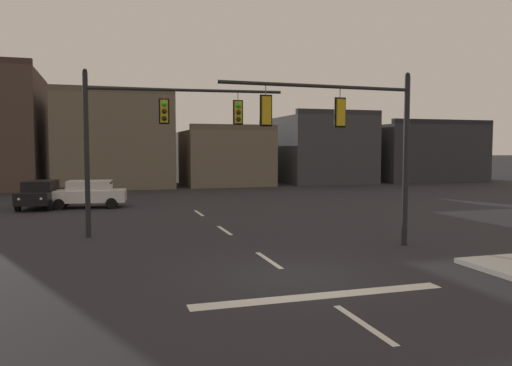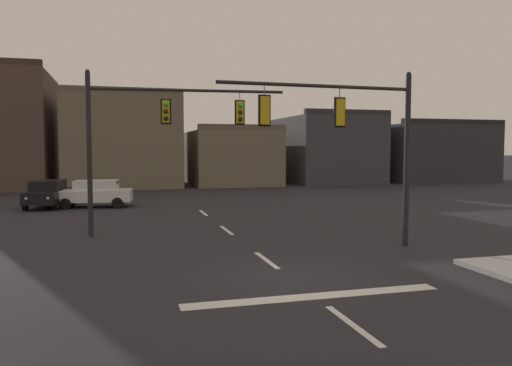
# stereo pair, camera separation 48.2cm
# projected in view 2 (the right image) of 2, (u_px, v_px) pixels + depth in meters

# --- Properties ---
(ground_plane) EXTENTS (400.00, 400.00, 0.00)m
(ground_plane) POSITION_uv_depth(u_px,v_px,m) (287.00, 276.00, 13.82)
(ground_plane) COLOR #232328
(stop_bar_paint) EXTENTS (6.40, 0.50, 0.01)m
(stop_bar_paint) POSITION_uv_depth(u_px,v_px,m) (315.00, 296.00, 11.90)
(stop_bar_paint) COLOR silver
(stop_bar_paint) RESTS_ON ground
(lane_centreline) EXTENTS (0.16, 26.40, 0.01)m
(lane_centreline) POSITION_uv_depth(u_px,v_px,m) (266.00, 260.00, 15.74)
(lane_centreline) COLOR silver
(lane_centreline) RESTS_ON ground
(signal_mast_near_side) EXTENTS (7.08, 0.44, 6.21)m
(signal_mast_near_side) POSITION_uv_depth(u_px,v_px,m) (354.00, 130.00, 17.17)
(signal_mast_near_side) COLOR black
(signal_mast_near_side) RESTS_ON ground
(signal_mast_far_side) EXTENTS (7.87, 0.92, 6.59)m
(signal_mast_far_side) POSITION_uv_depth(u_px,v_px,m) (149.00, 126.00, 20.06)
(signal_mast_far_side) COLOR black
(signal_mast_far_side) RESTS_ON ground
(car_lot_nearside) EXTENTS (2.37, 4.62, 1.61)m
(car_lot_nearside) POSITION_uv_depth(u_px,v_px,m) (48.00, 193.00, 29.85)
(car_lot_nearside) COLOR black
(car_lot_nearside) RESTS_ON ground
(car_lot_middle) EXTENTS (4.60, 2.31, 1.61)m
(car_lot_middle) POSITION_uv_depth(u_px,v_px,m) (95.00, 193.00, 29.93)
(car_lot_middle) COLOR silver
(car_lot_middle) RESTS_ON ground
(building_row) EXTENTS (52.45, 13.89, 10.57)m
(building_row) POSITION_uv_depth(u_px,v_px,m) (214.00, 146.00, 49.53)
(building_row) COLOR #473833
(building_row) RESTS_ON ground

